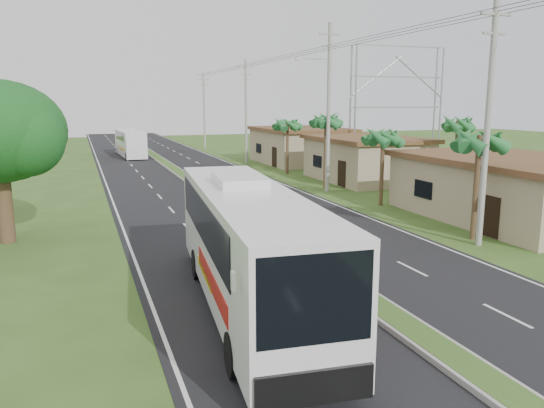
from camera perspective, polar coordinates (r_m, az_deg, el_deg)
name	(u,v)px	position (r m, az deg, el deg)	size (l,w,h in m)	color
ground	(332,279)	(20.12, 6.51, -8.03)	(180.00, 180.00, 0.00)	#34531E
road_asphalt	(208,194)	(38.53, -6.85, 1.11)	(14.00, 160.00, 0.02)	black
median_strip	(208,192)	(38.51, -6.85, 1.25)	(1.20, 160.00, 0.18)	gray
lane_edge_left	(112,200)	(37.60, -16.83, 0.46)	(0.12, 160.00, 0.01)	silver
lane_edge_right	(294,189)	(40.55, 2.40, 1.65)	(0.12, 160.00, 0.01)	silver
shop_near	(510,188)	(32.58, 24.21, 1.59)	(8.60, 12.60, 3.52)	tan
shop_mid	(366,159)	(45.30, 10.04, 4.84)	(7.60, 10.60, 3.67)	tan
shop_far	(300,145)	(57.79, 3.07, 6.33)	(8.60, 11.60, 3.82)	tan
palm_verge_a	(479,141)	(26.69, 21.41, 6.37)	(2.40, 2.40, 5.45)	#473321
palm_verge_b	(383,137)	(34.19, 11.87, 7.07)	(2.40, 2.40, 5.05)	#473321
palm_verge_c	(326,121)	(40.00, 5.83, 8.86)	(2.40, 2.40, 5.85)	#473321
palm_verge_d	(287,124)	(48.46, 1.67, 8.57)	(2.40, 2.40, 5.25)	#473321
palm_behind_shop	(458,124)	(41.32, 19.36, 8.11)	(2.40, 2.40, 5.65)	#473321
utility_pole_a	(488,121)	(25.57, 22.19, 8.24)	(1.60, 0.28, 11.00)	gray
utility_pole_b	(328,106)	(38.93, 6.07, 10.47)	(3.20, 0.28, 12.00)	gray
utility_pole_c	(246,110)	(57.59, -2.81, 10.05)	(1.60, 0.28, 11.00)	gray
utility_pole_d	(204,110)	(76.92, -7.30, 9.99)	(1.60, 0.28, 10.50)	gray
billboard_lattice	(397,99)	(56.08, 13.28, 10.93)	(10.18, 1.18, 12.07)	gray
coach_bus_main	(247,240)	(16.62, -2.68, -3.84)	(3.87, 13.00, 4.14)	silver
coach_bus_far	(130,142)	(67.05, -15.02, 6.48)	(2.82, 10.86, 3.14)	white
motorcyclist	(270,221)	(26.09, -0.19, -1.85)	(2.05, 0.92, 2.12)	black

